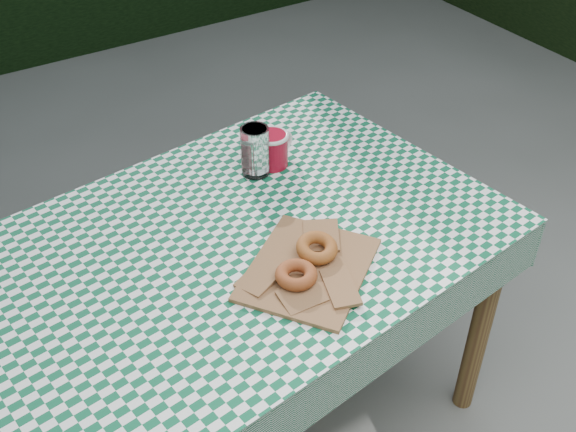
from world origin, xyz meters
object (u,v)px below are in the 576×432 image
object	(u,v)px
table	(241,344)
paper_bag	(309,268)
drinking_glass	(255,151)
coffee_mug	(272,150)

from	to	relation	value
table	paper_bag	world-z (taller)	paper_bag
table	paper_bag	distance (m)	0.44
table	paper_bag	bearing A→B (deg)	-71.43
drinking_glass	table	bearing A→B (deg)	-130.59
coffee_mug	drinking_glass	world-z (taller)	drinking_glass
coffee_mug	drinking_glass	distance (m)	0.06
table	coffee_mug	bearing A→B (deg)	35.50
paper_bag	coffee_mug	size ratio (longest dim) A/B	1.82
table	coffee_mug	size ratio (longest dim) A/B	7.38
paper_bag	drinking_glass	bearing A→B (deg)	76.58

